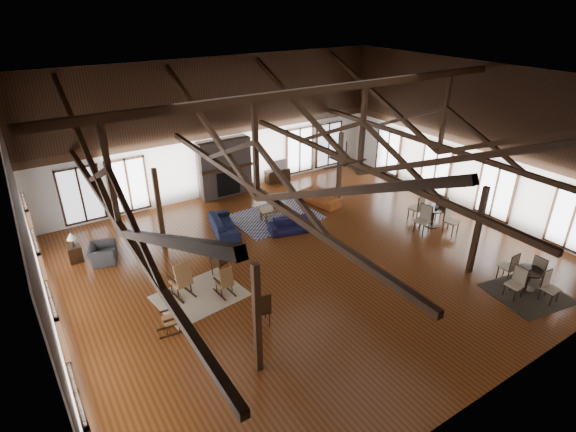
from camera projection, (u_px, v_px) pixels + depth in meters
floor at (310, 259)px, 15.63m from camera, size 16.00×16.00×0.00m
ceiling at (314, 82)px, 12.96m from camera, size 16.00×14.00×0.02m
wall_back at (219, 129)px, 19.57m from camera, size 16.00×0.02×6.00m
wall_front at (514, 287)px, 9.01m from camera, size 16.00×0.02×6.00m
wall_left at (31, 247)px, 10.42m from camera, size 0.02×14.00×6.00m
wall_right at (473, 139)px, 18.16m from camera, size 0.02×14.00×6.00m
roof_truss at (313, 148)px, 13.83m from camera, size 15.60×14.07×3.14m
post_grid at (311, 220)px, 14.95m from camera, size 8.16×7.16×3.05m
fireplace at (225, 168)px, 20.08m from camera, size 2.50×0.69×2.60m
ceiling_fan at (345, 163)px, 13.45m from camera, size 1.60×1.60×0.75m
sofa_navy_front at (292, 225)px, 17.33m from camera, size 1.92×1.16×0.52m
sofa_navy_left at (224, 225)px, 17.27m from camera, size 2.22×1.25×0.61m
sofa_orange at (320, 197)px, 19.67m from camera, size 2.05×1.08×0.57m
coffee_table at (275, 209)px, 18.24m from camera, size 1.36×0.85×0.49m
vase at (275, 207)px, 18.10m from camera, size 0.21×0.21×0.18m
armchair at (103, 254)px, 15.35m from camera, size 1.17×1.09×0.62m
side_table_lamp at (74, 250)px, 15.32m from camera, size 0.44×0.44×1.11m
rocking_chair_a at (182, 280)px, 13.48m from camera, size 0.65×1.00×1.19m
rocking_chair_b at (225, 282)px, 13.57m from camera, size 0.47×0.79×0.98m
rocking_chair_c at (174, 316)px, 12.13m from camera, size 0.81×0.49×1.00m
side_chair_a at (217, 260)px, 14.44m from camera, size 0.57×0.57×1.04m
side_chair_b at (262, 308)px, 12.18m from camera, size 0.55×0.55×1.11m
cafe_table_near at (528, 276)px, 13.81m from camera, size 1.85×1.85×0.97m
cafe_table_far at (433, 213)px, 17.62m from camera, size 2.12×2.12×1.08m
cup_near at (529, 268)px, 13.73m from camera, size 0.15×0.15×0.10m
cup_far at (437, 207)px, 17.46m from camera, size 0.15×0.15×0.10m
tv_console at (278, 176)px, 21.94m from camera, size 1.22×0.46×0.61m
television at (278, 165)px, 21.69m from camera, size 0.91×0.12×0.52m
rug_tan at (200, 296)px, 13.71m from camera, size 2.77×2.31×0.01m
rug_navy at (275, 217)px, 18.56m from camera, size 3.53×2.71×0.01m
rug_dark at (527, 293)px, 13.82m from camera, size 2.45×2.29×0.01m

